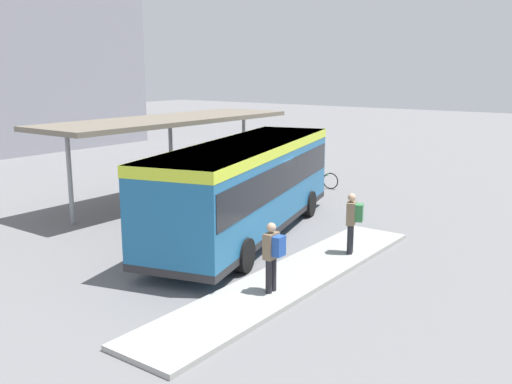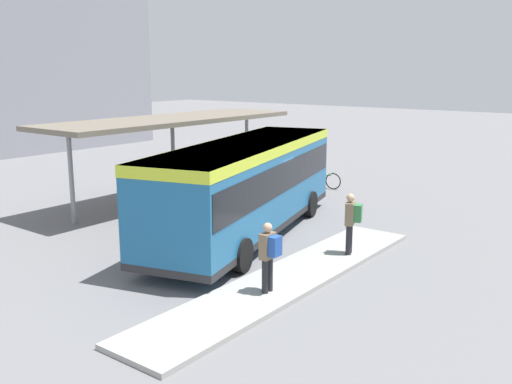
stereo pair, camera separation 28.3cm
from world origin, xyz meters
name	(u,v)px [view 1 (the left image)]	position (x,y,z in m)	size (l,w,h in m)	color
ground_plane	(247,236)	(0.00, 0.00, 0.00)	(120.00, 120.00, 0.00)	slate
curb_island	(292,278)	(-2.48, -3.30, 0.06)	(10.41, 1.80, 0.12)	#9E9E99
city_bus	(247,182)	(0.01, 0.00, 1.75)	(10.37, 5.07, 2.98)	#1E6093
pedestrian_waiting	(353,219)	(0.07, -3.66, 1.11)	(0.49, 0.53, 1.72)	#232328
pedestrian_companion	(273,253)	(-3.62, -3.51, 1.07)	(0.41, 0.43, 1.66)	#232328
bicycle_green	(320,180)	(7.95, 1.91, 0.37)	(0.48, 1.72, 0.74)	black
bicycle_yellow	(304,178)	(7.92, 2.76, 0.37)	(0.48, 1.73, 0.75)	black
station_shelter	(170,121)	(2.40, 5.65, 3.17)	(11.33, 3.41, 3.32)	#706656
potted_planter_near_shelter	(249,188)	(3.72, 2.72, 0.61)	(0.72, 0.72, 1.16)	slate
potted_planter_far_side	(208,196)	(1.55, 2.97, 0.64)	(0.83, 0.83, 1.24)	slate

